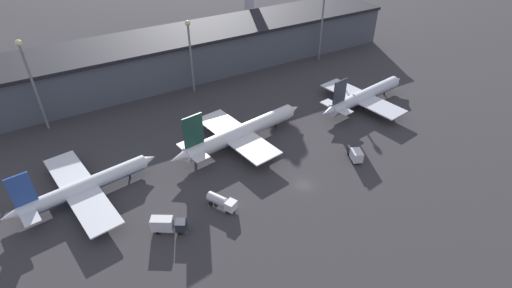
# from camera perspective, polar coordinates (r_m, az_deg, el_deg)

# --- Properties ---
(ground) EXTENTS (600.00, 600.00, 0.00)m
(ground) POSITION_cam_1_polar(r_m,az_deg,el_deg) (101.62, 6.81, -5.81)
(ground) COLOR #383538
(terminal_building) EXTENTS (169.84, 25.29, 15.73)m
(terminal_building) POSITION_cam_1_polar(r_m,az_deg,el_deg) (155.50, -9.95, 12.64)
(terminal_building) COLOR #4C515B
(terminal_building) RESTS_ON ground
(airplane_0) EXTENTS (37.06, 34.50, 12.78)m
(airplane_0) POSITION_cam_1_polar(r_m,az_deg,el_deg) (104.10, -23.36, -5.63)
(airplane_0) COLOR white
(airplane_0) RESTS_ON ground
(airplane_1) EXTENTS (44.87, 30.18, 14.84)m
(airplane_1) POSITION_cam_1_polar(r_m,az_deg,el_deg) (113.33, -2.26, 1.65)
(airplane_1) COLOR white
(airplane_1) RESTS_ON ground
(airplane_2) EXTENTS (39.78, 30.37, 13.13)m
(airplane_2) POSITION_cam_1_polar(r_m,az_deg,el_deg) (137.10, 15.18, 6.63)
(airplane_2) COLOR silver
(airplane_2) RESTS_ON ground
(service_vehicle_0) EXTENTS (7.67, 5.94, 3.78)m
(service_vehicle_0) POSITION_cam_1_polar(r_m,az_deg,el_deg) (90.42, -12.56, -11.14)
(service_vehicle_0) COLOR #282D38
(service_vehicle_0) RESTS_ON ground
(service_vehicle_1) EXTENTS (5.56, 7.71, 2.99)m
(service_vehicle_1) POSITION_cam_1_polar(r_m,az_deg,el_deg) (94.22, -4.95, -8.17)
(service_vehicle_1) COLOR white
(service_vehicle_1) RESTS_ON ground
(service_vehicle_2) EXTENTS (4.70, 6.53, 3.44)m
(service_vehicle_2) POSITION_cam_1_polar(r_m,az_deg,el_deg) (111.20, 14.01, -1.38)
(service_vehicle_2) COLOR #282D38
(service_vehicle_2) RESTS_ON ground
(lamp_post_0) EXTENTS (1.80, 1.80, 27.90)m
(lamp_post_0) POSITION_cam_1_polar(r_m,az_deg,el_deg) (130.00, -29.56, 8.50)
(lamp_post_0) COLOR slate
(lamp_post_0) RESTS_ON ground
(lamp_post_1) EXTENTS (1.80, 1.80, 25.28)m
(lamp_post_1) POSITION_cam_1_polar(r_m,az_deg,el_deg) (137.95, -9.40, 13.40)
(lamp_post_1) COLOR slate
(lamp_post_1) RESTS_ON ground
(lamp_post_2) EXTENTS (1.80, 1.80, 26.25)m
(lamp_post_2) POSITION_cam_1_polar(r_m,az_deg,el_deg) (164.18, 9.45, 17.15)
(lamp_post_2) COLOR slate
(lamp_post_2) RESTS_ON ground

